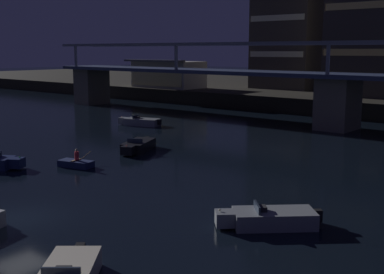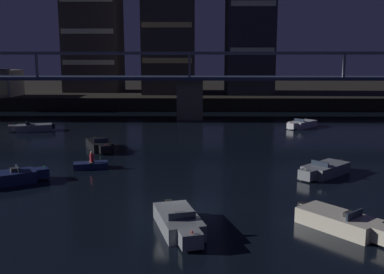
{
  "view_description": "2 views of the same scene",
  "coord_description": "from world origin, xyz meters",
  "px_view_note": "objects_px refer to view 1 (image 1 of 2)",
  "views": [
    {
      "loc": [
        22.49,
        -13.09,
        8.44
      ],
      "look_at": [
        -5.16,
        19.86,
        1.0
      ],
      "focal_mm": 47.05,
      "sensor_mm": 36.0,
      "label": 1
    },
    {
      "loc": [
        1.24,
        -23.55,
        8.32
      ],
      "look_at": [
        0.7,
        10.99,
        2.13
      ],
      "focal_mm": 40.5,
      "sensor_mm": 36.0,
      "label": 2
    }
  ],
  "objects_px": {
    "speedboat_mid_left": "(138,146)",
    "speedboat_far_left": "(270,218)",
    "dinghy_with_paddler": "(76,163)",
    "speedboat_near_left": "(141,122)",
    "waterfront_pavilion": "(168,74)",
    "river_bridge": "(339,88)",
    "tower_west_low": "(292,0)"
  },
  "relations": [
    {
      "from": "speedboat_mid_left",
      "to": "speedboat_far_left",
      "type": "distance_m",
      "value": 20.48
    },
    {
      "from": "dinghy_with_paddler",
      "to": "speedboat_near_left",
      "type": "bearing_deg",
      "value": 122.68
    },
    {
      "from": "speedboat_far_left",
      "to": "dinghy_with_paddler",
      "type": "relative_size",
      "value": 1.6
    },
    {
      "from": "speedboat_near_left",
      "to": "speedboat_mid_left",
      "type": "height_order",
      "value": "same"
    },
    {
      "from": "waterfront_pavilion",
      "to": "speedboat_mid_left",
      "type": "relative_size",
      "value": 2.49
    },
    {
      "from": "river_bridge",
      "to": "speedboat_mid_left",
      "type": "height_order",
      "value": "river_bridge"
    },
    {
      "from": "waterfront_pavilion",
      "to": "speedboat_near_left",
      "type": "xyz_separation_m",
      "value": [
        17.33,
        -23.45,
        -4.02
      ]
    },
    {
      "from": "river_bridge",
      "to": "dinghy_with_paddler",
      "type": "bearing_deg",
      "value": -103.77
    },
    {
      "from": "tower_west_low",
      "to": "waterfront_pavilion",
      "type": "relative_size",
      "value": 2.32
    },
    {
      "from": "tower_west_low",
      "to": "speedboat_mid_left",
      "type": "bearing_deg",
      "value": -76.31
    },
    {
      "from": "tower_west_low",
      "to": "speedboat_near_left",
      "type": "height_order",
      "value": "tower_west_low"
    },
    {
      "from": "dinghy_with_paddler",
      "to": "river_bridge",
      "type": "bearing_deg",
      "value": 76.23
    },
    {
      "from": "speedboat_far_left",
      "to": "dinghy_with_paddler",
      "type": "xyz_separation_m",
      "value": [
        -17.52,
        1.79,
        -0.14
      ]
    },
    {
      "from": "river_bridge",
      "to": "waterfront_pavilion",
      "type": "height_order",
      "value": "river_bridge"
    },
    {
      "from": "tower_west_low",
      "to": "speedboat_far_left",
      "type": "bearing_deg",
      "value": -61.57
    },
    {
      "from": "tower_west_low",
      "to": "speedboat_far_left",
      "type": "distance_m",
      "value": 64.13
    },
    {
      "from": "dinghy_with_paddler",
      "to": "speedboat_mid_left",
      "type": "bearing_deg",
      "value": 97.33
    },
    {
      "from": "speedboat_mid_left",
      "to": "speedboat_far_left",
      "type": "bearing_deg",
      "value": -25.82
    },
    {
      "from": "speedboat_near_left",
      "to": "river_bridge",
      "type": "bearing_deg",
      "value": 32.13
    },
    {
      "from": "speedboat_near_left",
      "to": "speedboat_far_left",
      "type": "height_order",
      "value": "same"
    },
    {
      "from": "river_bridge",
      "to": "dinghy_with_paddler",
      "type": "relative_size",
      "value": 31.68
    },
    {
      "from": "speedboat_mid_left",
      "to": "tower_west_low",
      "type": "bearing_deg",
      "value": 103.69
    },
    {
      "from": "speedboat_far_left",
      "to": "tower_west_low",
      "type": "bearing_deg",
      "value": 118.43
    },
    {
      "from": "speedboat_mid_left",
      "to": "dinghy_with_paddler",
      "type": "height_order",
      "value": "dinghy_with_paddler"
    },
    {
      "from": "speedboat_near_left",
      "to": "dinghy_with_paddler",
      "type": "height_order",
      "value": "dinghy_with_paddler"
    },
    {
      "from": "tower_west_low",
      "to": "waterfront_pavilion",
      "type": "height_order",
      "value": "tower_west_low"
    },
    {
      "from": "waterfront_pavilion",
      "to": "dinghy_with_paddler",
      "type": "relative_size",
      "value": 4.44
    },
    {
      "from": "tower_west_low",
      "to": "speedboat_far_left",
      "type": "relative_size",
      "value": 6.45
    },
    {
      "from": "speedboat_far_left",
      "to": "speedboat_mid_left",
      "type": "bearing_deg",
      "value": 154.18
    },
    {
      "from": "river_bridge",
      "to": "tower_west_low",
      "type": "relative_size",
      "value": 3.08
    },
    {
      "from": "tower_west_low",
      "to": "speedboat_near_left",
      "type": "xyz_separation_m",
      "value": [
        0.81,
        -35.3,
        -15.99
      ]
    },
    {
      "from": "river_bridge",
      "to": "waterfront_pavilion",
      "type": "xyz_separation_m",
      "value": [
        -35.7,
        11.91,
        -0.03
      ]
    }
  ]
}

